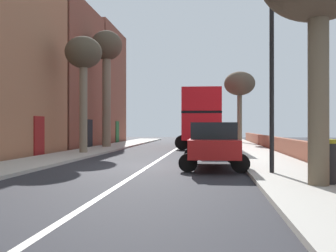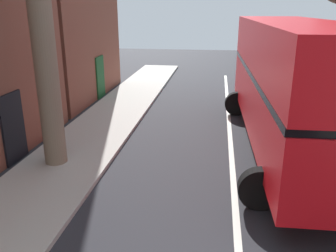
% 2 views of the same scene
% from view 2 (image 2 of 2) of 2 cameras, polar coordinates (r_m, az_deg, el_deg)
% --- Properties ---
extents(double_decker_bus, '(3.77, 11.08, 4.06)m').
position_cam_2_polar(double_decker_bus, '(11.55, 19.38, 7.33)').
color(double_decker_bus, red).
rests_on(double_decker_bus, ground).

